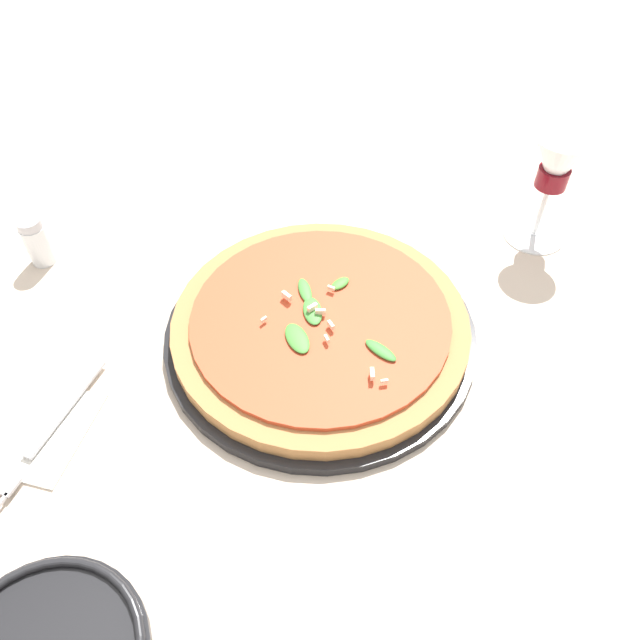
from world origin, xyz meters
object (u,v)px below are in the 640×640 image
at_px(pizza_arugula_main, 320,328).
at_px(fork, 43,436).
at_px(wine_glass, 555,170).
at_px(shaker_pepper, 37,241).

height_order(pizza_arugula_main, fork, pizza_arugula_main).
bearing_deg(pizza_arugula_main, wine_glass, 153.73).
bearing_deg(wine_glass, fork, -29.10).
height_order(fork, shaker_pepper, shaker_pepper).
xyz_separation_m(wine_glass, fork, (0.57, -0.32, -0.10)).
relative_size(pizza_arugula_main, wine_glass, 2.37).
height_order(pizza_arugula_main, shaker_pepper, shaker_pepper).
distance_m(fork, shaker_pepper, 0.28).
height_order(pizza_arugula_main, wine_glass, wine_glass).
bearing_deg(pizza_arugula_main, shaker_pepper, -78.28).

